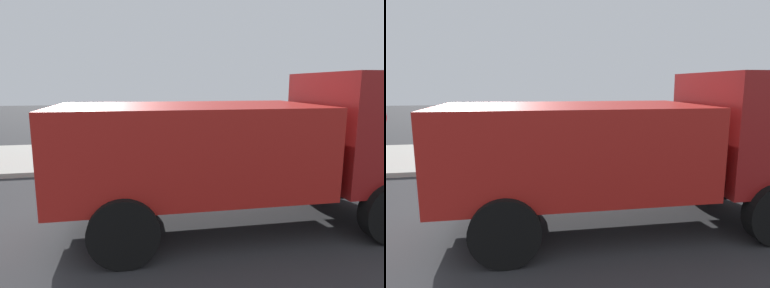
{
  "view_description": "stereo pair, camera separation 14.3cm",
  "coord_description": "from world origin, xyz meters",
  "views": [
    {
      "loc": [
        1.58,
        -6.44,
        2.78
      ],
      "look_at": [
        3.32,
        2.85,
        1.07
      ],
      "focal_mm": 31.24,
      "sensor_mm": 36.0,
      "label": 1
    },
    {
      "loc": [
        1.72,
        -6.47,
        2.78
      ],
      "look_at": [
        3.32,
        2.85,
        1.07
      ],
      "focal_mm": 31.24,
      "sensor_mm": 36.0,
      "label": 2
    }
  ],
  "objects": [
    {
      "name": "fire_hydrant",
      "position": [
        0.37,
        5.68,
        0.55
      ],
      "size": [
        0.23,
        0.53,
        0.75
      ],
      "color": "red",
      "rests_on": "sidewalk_curb"
    },
    {
      "name": "ground_plane",
      "position": [
        0.0,
        0.0,
        0.0
      ],
      "size": [
        80.0,
        80.0,
        0.0
      ],
      "primitive_type": "plane",
      "color": "#2D2D30"
    },
    {
      "name": "loose_tire",
      "position": [
        0.67,
        5.17,
        0.71
      ],
      "size": [
        1.13,
        0.63,
        1.13
      ],
      "primitive_type": "torus",
      "rotation": [
        1.29,
        0.0,
        -0.06
      ],
      "color": "black",
      "rests_on": "sidewalk_curb"
    },
    {
      "name": "sidewalk_curb",
      "position": [
        0.0,
        6.5,
        0.07
      ],
      "size": [
        36.0,
        5.0,
        0.15
      ],
      "primitive_type": "cube",
      "color": "#ADA89E",
      "rests_on": "ground"
    },
    {
      "name": "dump_truck_red",
      "position": [
        3.94,
        -0.36,
        1.61
      ],
      "size": [
        7.02,
        2.84,
        3.0
      ],
      "color": "red",
      "rests_on": "ground"
    }
  ]
}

